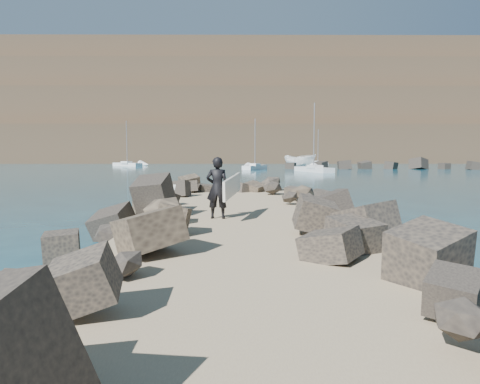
# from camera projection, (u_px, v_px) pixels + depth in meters

# --- Properties ---
(ground) EXTENTS (800.00, 800.00, 0.00)m
(ground) POSITION_uv_depth(u_px,v_px,m) (240.00, 238.00, 13.13)
(ground) COLOR #0F384C
(ground) RESTS_ON ground
(jetty) EXTENTS (6.00, 26.00, 0.60)m
(jetty) POSITION_uv_depth(u_px,v_px,m) (240.00, 241.00, 11.11)
(jetty) COLOR #8C7759
(jetty) RESTS_ON ground
(riprap_left) EXTENTS (2.60, 22.00, 1.00)m
(riprap_left) POSITION_uv_depth(u_px,v_px,m) (133.00, 230.00, 11.57)
(riprap_left) COLOR black
(riprap_left) RESTS_ON ground
(riprap_right) EXTENTS (2.60, 22.00, 1.00)m
(riprap_right) POSITION_uv_depth(u_px,v_px,m) (347.00, 230.00, 11.61)
(riprap_right) COLOR black
(riprap_right) RESTS_ON ground
(breakwater_secondary) EXTENTS (52.00, 4.00, 1.20)m
(breakwater_secondary) POSITION_uv_depth(u_px,v_px,m) (457.00, 166.00, 68.07)
(breakwater_secondary) COLOR black
(breakwater_secondary) RESTS_ON ground
(headland) EXTENTS (360.00, 140.00, 32.00)m
(headland) POSITION_uv_depth(u_px,v_px,m) (262.00, 119.00, 171.07)
(headland) COLOR #2D4919
(headland) RESTS_ON ground
(surfboard_resting) EXTENTS (0.84, 2.68, 0.09)m
(surfboard_resting) POSITION_uv_depth(u_px,v_px,m) (163.00, 201.00, 13.83)
(surfboard_resting) COLOR white
(surfboard_resting) RESTS_ON riprap_left
(boat_imported) EXTENTS (6.19, 5.99, 2.42)m
(boat_imported) POSITION_uv_depth(u_px,v_px,m) (300.00, 161.00, 71.98)
(boat_imported) COLOR white
(boat_imported) RESTS_ON ground
(surfer_with_board) EXTENTS (1.07, 2.30, 1.88)m
(surfer_with_board) POSITION_uv_depth(u_px,v_px,m) (219.00, 188.00, 12.96)
(surfer_with_board) COLOR black
(surfer_with_board) RESTS_ON jetty
(sailboat_b) EXTENTS (4.25, 6.68, 8.13)m
(sailboat_b) POSITION_uv_depth(u_px,v_px,m) (255.00, 167.00, 67.82)
(sailboat_b) COLOR silver
(sailboat_b) RESTS_ON ground
(sailboat_e) EXTENTS (6.90, 6.15, 9.10)m
(sailboat_e) POSITION_uv_depth(u_px,v_px,m) (127.00, 164.00, 85.18)
(sailboat_e) COLOR silver
(sailboat_e) RESTS_ON ground
(sailboat_c) EXTENTS (4.39, 8.11, 9.54)m
(sailboat_c) POSITION_uv_depth(u_px,v_px,m) (314.00, 169.00, 58.74)
(sailboat_c) COLOR silver
(sailboat_c) RESTS_ON ground
(sailboat_d) EXTENTS (3.26, 6.40, 7.66)m
(sailboat_d) POSITION_uv_depth(u_px,v_px,m) (318.00, 164.00, 89.18)
(sailboat_d) COLOR silver
(sailboat_d) RESTS_ON ground
(headland_buildings) EXTENTS (137.50, 30.50, 5.00)m
(headland_buildings) POSITION_uv_depth(u_px,v_px,m) (282.00, 70.00, 161.71)
(headland_buildings) COLOR white
(headland_buildings) RESTS_ON headland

